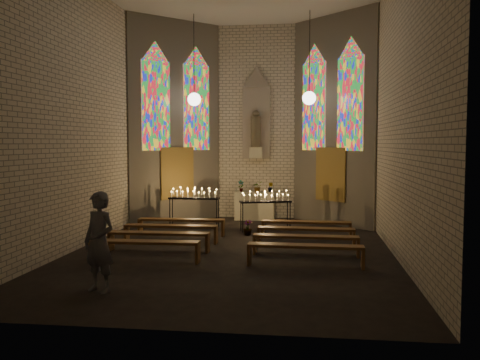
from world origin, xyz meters
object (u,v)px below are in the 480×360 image
object	(u,v)px
visitor	(99,242)
votive_stand_left	(194,195)
altar	(255,206)
aisle_flower_pot	(248,228)
votive_stand_right	(266,199)

from	to	relation	value
visitor	votive_stand_left	bearing A→B (deg)	112.60
altar	votive_stand_left	size ratio (longest dim) A/B	0.84
votive_stand_left	aisle_flower_pot	bearing A→B (deg)	-33.08
votive_stand_right	visitor	xyz separation A→B (m)	(-2.49, -7.18, -0.08)
aisle_flower_pot	votive_stand_right	distance (m)	1.23
altar	votive_stand_right	distance (m)	2.55
votive_stand_right	altar	bearing A→B (deg)	85.09
aisle_flower_pot	votive_stand_right	bearing A→B (deg)	60.32
aisle_flower_pot	votive_stand_left	size ratio (longest dim) A/B	0.27
votive_stand_left	visitor	bearing A→B (deg)	-89.67
votive_stand_right	visitor	size ratio (longest dim) A/B	0.88
votive_stand_left	votive_stand_right	xyz separation A→B (m)	(2.38, -0.48, -0.03)
votive_stand_left	visitor	distance (m)	7.66
votive_stand_left	visitor	size ratio (longest dim) A/B	0.89
votive_stand_right	visitor	world-z (taller)	visitor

